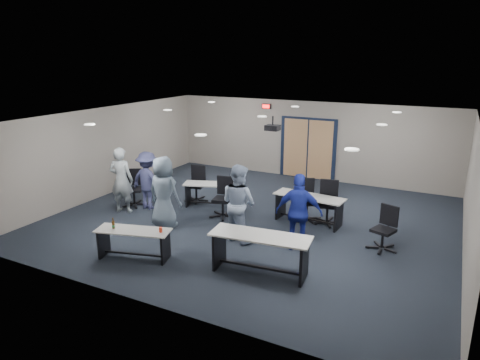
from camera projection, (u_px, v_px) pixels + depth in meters
The scene contains 25 objects.
floor at pixel (253, 219), 11.39m from camera, with size 10.00×10.00×0.00m, color #1B222B.
back_wall at pixel (308, 140), 14.87m from camera, with size 10.00×0.04×2.70m, color gray.
front_wall at pixel (139, 232), 7.16m from camera, with size 10.00×0.04×2.70m, color gray.
left_wall at pixel (107, 151), 13.19m from camera, with size 0.04×9.00×2.70m, color gray.
right_wall at pixel (472, 198), 8.84m from camera, with size 0.04×9.00×2.70m, color gray.
ceiling at pixel (254, 118), 10.64m from camera, with size 10.00×9.00×0.04m, color silver.
double_door at pixel (308, 149), 14.92m from camera, with size 2.00×0.07×2.20m.
exit_sign at pixel (266, 106), 15.21m from camera, with size 0.32×0.07×0.18m.
ceiling_projector at pixel (273, 128), 11.02m from camera, with size 0.35×0.32×0.37m.
ceiling_can_lights at pixel (258, 118), 10.86m from camera, with size 6.24×5.74×0.02m, color white, non-canonical shape.
table_front_left at pixel (134, 238), 9.09m from camera, with size 1.68×0.95×0.88m.
table_front_right at pixel (260, 247), 8.44m from camera, with size 2.06×0.88×0.81m.
table_back_left at pixel (213, 191), 12.25m from camera, with size 1.76×1.08×0.68m.
table_back_right at pixel (309, 204), 11.01m from camera, with size 1.85×0.76×0.73m.
chair_back_a at pixel (196, 184), 12.66m from camera, with size 0.66×0.66×1.06m, color black, non-canonical shape.
chair_back_b at pixel (223, 198), 11.40m from camera, with size 0.68×0.68×1.08m, color black, non-canonical shape.
chair_back_c at pixel (307, 200), 11.19m from camera, with size 0.68×0.68×1.08m, color black, non-canonical shape.
chair_back_d at pixel (328, 203), 10.95m from camera, with size 0.70×0.70×1.12m, color black, non-canonical shape.
chair_loose_left at pixel (134, 188), 12.28m from camera, with size 0.66×0.66×1.05m, color black, non-canonical shape.
chair_loose_right at pixel (384, 229), 9.47m from camera, with size 0.63×0.63×1.00m, color black, non-canonical shape.
person_gray at pixel (121, 180), 11.69m from camera, with size 0.67×0.44×1.83m, color #99A3A7.
person_plaid at pixel (164, 192), 10.63m from camera, with size 0.89×0.58×1.83m, color slate.
person_lightblue at pixel (239, 203), 9.88m from camera, with size 0.89×0.69×1.83m, color #9BAECD.
person_navy at pixel (299, 212), 9.38m from camera, with size 1.03×0.43×1.75m, color navy.
person_back at pixel (148, 180), 11.98m from camera, with size 1.06×0.61×1.64m, color navy.
Camera 1 is at (4.51, -9.65, 4.19)m, focal length 32.00 mm.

